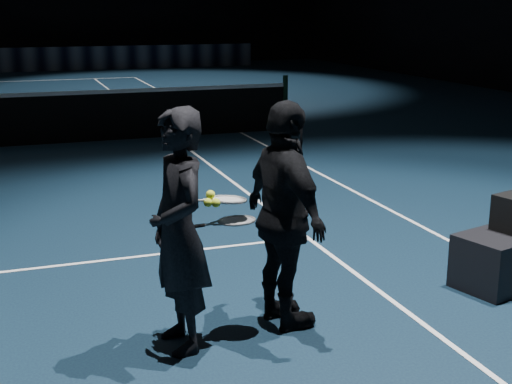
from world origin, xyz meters
The scene contains 6 objects.
net_post_right centered at (6.40, 0.00, 0.55)m, with size 0.10×0.10×1.10m, color black.
player_a centered at (2.24, -8.41, 0.88)m, with size 0.64×0.42×1.76m, color black.
player_b centered at (3.08, -8.31, 0.88)m, with size 1.03×0.43×1.76m, color black.
racket_lower centered at (2.69, -8.36, 0.90)m, with size 0.68×0.22×0.03m, color black, non-canonical shape.
racket_upper centered at (2.63, -8.32, 1.06)m, with size 0.68×0.22×0.03m, color black, non-canonical shape.
tennis_balls centered at (2.49, -8.37, 1.08)m, with size 0.12×0.10×0.12m, color yellow, non-canonical shape.
Camera 1 is at (1.16, -13.11, 2.43)m, focal length 50.00 mm.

